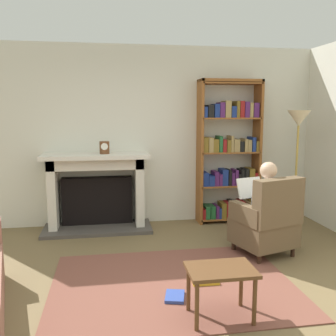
{
  "coord_description": "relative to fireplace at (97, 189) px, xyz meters",
  "views": [
    {
      "loc": [
        -0.61,
        -3.18,
        1.73
      ],
      "look_at": [
        0.1,
        1.2,
        1.05
      ],
      "focal_mm": 39.91,
      "sensor_mm": 36.0,
      "label": 1
    }
  ],
  "objects": [
    {
      "name": "mantel_clock",
      "position": [
        0.13,
        -0.1,
        0.62
      ],
      "size": [
        0.14,
        0.14,
        0.18
      ],
      "color": "brown",
      "rests_on": "fireplace"
    },
    {
      "name": "back_wall",
      "position": [
        0.78,
        0.25,
        0.76
      ],
      "size": [
        5.6,
        0.1,
        2.7
      ],
      "primitive_type": "cube",
      "color": "silver",
      "rests_on": "ground"
    },
    {
      "name": "ground",
      "position": [
        0.78,
        -2.3,
        -0.59
      ],
      "size": [
        14.0,
        14.0,
        0.0
      ],
      "primitive_type": "plane",
      "color": "brown"
    },
    {
      "name": "armchair_reading",
      "position": [
        2.04,
        -1.42,
        -0.17
      ],
      "size": [
        0.8,
        0.78,
        0.97
      ],
      "rotation": [
        0.0,
        0.0,
        3.44
      ],
      "color": "#331E14",
      "rests_on": "ground"
    },
    {
      "name": "floor_lamp",
      "position": [
        2.81,
        -0.6,
        0.88
      ],
      "size": [
        0.32,
        0.32,
        1.74
      ],
      "color": "#B7933F",
      "rests_on": "ground"
    },
    {
      "name": "fireplace",
      "position": [
        0.0,
        0.0,
        0.0
      ],
      "size": [
        1.56,
        0.64,
        1.12
      ],
      "color": "#4C4742",
      "rests_on": "ground"
    },
    {
      "name": "scattered_books",
      "position": [
        0.95,
        -2.14,
        -0.57
      ],
      "size": [
        0.61,
        0.52,
        0.03
      ],
      "color": "#334CA5",
      "rests_on": "area_rug"
    },
    {
      "name": "seated_reader",
      "position": [
        2.0,
        -1.3,
        0.03
      ],
      "size": [
        0.47,
        0.59,
        1.14
      ],
      "rotation": [
        0.0,
        0.0,
        3.44
      ],
      "color": "silver",
      "rests_on": "ground"
    },
    {
      "name": "side_table",
      "position": [
        1.07,
        -2.67,
        -0.21
      ],
      "size": [
        0.56,
        0.39,
        0.45
      ],
      "color": "brown",
      "rests_on": "ground"
    },
    {
      "name": "bookshelf",
      "position": [
        2.03,
        0.03,
        0.46
      ],
      "size": [
        0.96,
        0.32,
        2.2
      ],
      "color": "brown",
      "rests_on": "ground"
    },
    {
      "name": "area_rug",
      "position": [
        0.78,
        -2.0,
        -0.59
      ],
      "size": [
        2.4,
        1.8,
        0.01
      ],
      "primitive_type": "cube",
      "color": "brown",
      "rests_on": "ground"
    }
  ]
}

